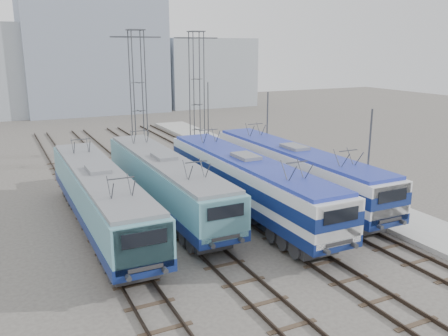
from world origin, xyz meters
TOP-DOWN VIEW (x-y plane):
  - ground at (0.00, 0.00)m, footprint 160.00×160.00m
  - platform at (10.20, 8.00)m, footprint 4.00×70.00m
  - locomotive_far_left at (-6.75, 7.16)m, footprint 2.84×17.96m
  - locomotive_center_left at (-2.25, 8.62)m, footprint 2.84×17.95m
  - locomotive_center_right at (2.25, 5.91)m, footprint 2.93×18.56m
  - locomotive_far_right at (6.75, 7.08)m, footprint 2.90×18.36m
  - catenary_tower_west at (0.00, 22.00)m, footprint 4.50×1.20m
  - catenary_tower_east at (6.50, 24.00)m, footprint 4.50×1.20m
  - mast_front at (8.60, 2.00)m, footprint 0.12×0.12m
  - mast_mid at (8.60, 14.00)m, footprint 0.12×0.12m
  - mast_rear at (8.60, 26.00)m, footprint 0.12×0.12m
  - building_center at (4.00, 62.00)m, footprint 22.00×14.00m
  - building_east at (24.00, 62.00)m, footprint 16.00×12.00m

SIDE VIEW (x-z plane):
  - ground at x=0.00m, z-range 0.00..0.00m
  - platform at x=10.20m, z-range 0.00..0.30m
  - locomotive_center_left at x=-2.25m, z-range 0.55..3.93m
  - locomotive_far_left at x=-6.75m, z-range 0.55..3.93m
  - locomotive_far_right at x=6.75m, z-range 0.61..4.07m
  - locomotive_center_right at x=2.25m, z-range 0.62..4.11m
  - mast_front at x=8.60m, z-range 0.00..7.00m
  - mast_mid at x=8.60m, z-range 0.00..7.00m
  - mast_rear at x=8.60m, z-range 0.00..7.00m
  - building_east at x=24.00m, z-range 0.00..12.00m
  - catenary_tower_west at x=0.00m, z-range 0.64..12.64m
  - catenary_tower_east at x=6.50m, z-range 0.64..12.64m
  - building_center at x=4.00m, z-range 0.00..18.00m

